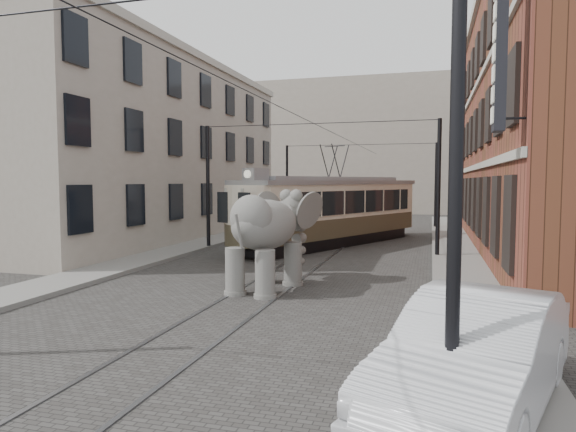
% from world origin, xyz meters
% --- Properties ---
extents(ground, '(120.00, 120.00, 0.00)m').
position_xyz_m(ground, '(0.00, 0.00, 0.00)').
color(ground, '#3C3A37').
extents(tram_rails, '(1.54, 80.00, 0.02)m').
position_xyz_m(tram_rails, '(0.00, 0.00, 0.01)').
color(tram_rails, slate).
rests_on(tram_rails, ground).
extents(sidewalk_right, '(2.00, 60.00, 0.15)m').
position_xyz_m(sidewalk_right, '(6.00, 0.00, 0.07)').
color(sidewalk_right, slate).
rests_on(sidewalk_right, ground).
extents(sidewalk_left, '(2.00, 60.00, 0.15)m').
position_xyz_m(sidewalk_left, '(-6.50, 0.00, 0.07)').
color(sidewalk_left, slate).
rests_on(sidewalk_left, ground).
extents(brick_building, '(8.00, 26.00, 12.00)m').
position_xyz_m(brick_building, '(11.00, 9.00, 6.00)').
color(brick_building, brown).
rests_on(brick_building, ground).
extents(stucco_building, '(7.00, 24.00, 10.00)m').
position_xyz_m(stucco_building, '(-11.00, 10.00, 5.00)').
color(stucco_building, gray).
rests_on(stucco_building, ground).
extents(distant_block, '(28.00, 10.00, 14.00)m').
position_xyz_m(distant_block, '(0.00, 40.00, 7.00)').
color(distant_block, gray).
rests_on(distant_block, ground).
extents(catenary, '(11.00, 30.20, 6.00)m').
position_xyz_m(catenary, '(-0.20, 5.00, 3.00)').
color(catenary, black).
rests_on(catenary, ground).
extents(tram, '(7.95, 12.97, 5.18)m').
position_xyz_m(tram, '(0.05, 9.22, 2.59)').
color(tram, beige).
rests_on(tram, ground).
extents(elephant, '(3.49, 5.39, 3.09)m').
position_xyz_m(elephant, '(0.05, -2.09, 1.54)').
color(elephant, '#625F5A').
rests_on(elephant, ground).
extents(parked_car, '(3.43, 5.50, 1.71)m').
position_xyz_m(parked_car, '(5.58, -9.06, 0.86)').
color(parked_car, silver).
rests_on(parked_car, ground).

